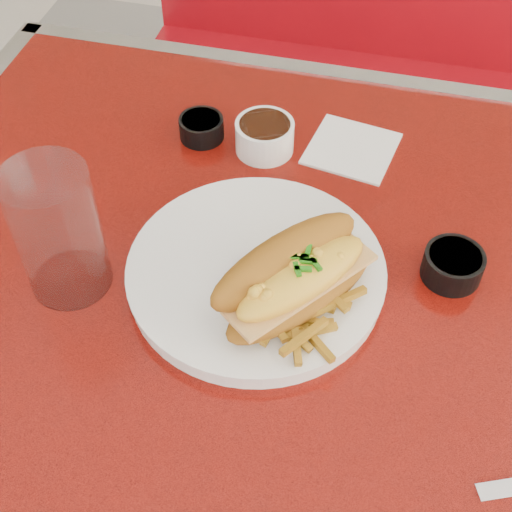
% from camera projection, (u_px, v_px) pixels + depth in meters
% --- Properties ---
extents(diner_table, '(1.23, 0.83, 0.77)m').
position_uv_depth(diner_table, '(350.00, 366.00, 0.92)').
color(diner_table, red).
rests_on(diner_table, ground).
extents(booth_bench_far, '(1.20, 0.51, 0.90)m').
position_uv_depth(booth_bench_far, '(391.00, 154.00, 1.68)').
color(booth_bench_far, '#9E0A16').
rests_on(booth_bench_far, ground).
extents(dinner_plate, '(0.35, 0.35, 0.02)m').
position_uv_depth(dinner_plate, '(256.00, 273.00, 0.80)').
color(dinner_plate, white).
rests_on(dinner_plate, diner_table).
extents(mac_hoagie, '(0.19, 0.21, 0.08)m').
position_uv_depth(mac_hoagie, '(295.00, 277.00, 0.74)').
color(mac_hoagie, '#A3641A').
rests_on(mac_hoagie, dinner_plate).
extents(fries_pile, '(0.13, 0.12, 0.03)m').
position_uv_depth(fries_pile, '(295.00, 302.00, 0.74)').
color(fries_pile, '#BD8A20').
rests_on(fries_pile, dinner_plate).
extents(fork, '(0.06, 0.16, 0.00)m').
position_uv_depth(fork, '(293.00, 252.00, 0.80)').
color(fork, silver).
rests_on(fork, dinner_plate).
extents(gravy_ramekin, '(0.08, 0.08, 0.04)m').
position_uv_depth(gravy_ramekin, '(265.00, 136.00, 0.93)').
color(gravy_ramekin, white).
rests_on(gravy_ramekin, diner_table).
extents(sauce_cup_left, '(0.08, 0.08, 0.03)m').
position_uv_depth(sauce_cup_left, '(201.00, 127.00, 0.96)').
color(sauce_cup_left, black).
rests_on(sauce_cup_left, diner_table).
extents(sauce_cup_right, '(0.08, 0.08, 0.03)m').
position_uv_depth(sauce_cup_right, '(453.00, 264.00, 0.79)').
color(sauce_cup_right, black).
rests_on(sauce_cup_right, diner_table).
extents(water_tumbler, '(0.09, 0.09, 0.16)m').
position_uv_depth(water_tumbler, '(58.00, 232.00, 0.74)').
color(water_tumbler, '#A7C7D7').
rests_on(water_tumbler, diner_table).
extents(paper_napkin, '(0.13, 0.13, 0.00)m').
position_uv_depth(paper_napkin, '(352.00, 149.00, 0.95)').
color(paper_napkin, white).
rests_on(paper_napkin, diner_table).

